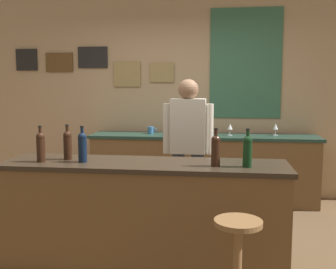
{
  "coord_description": "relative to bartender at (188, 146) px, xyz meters",
  "views": [
    {
      "loc": [
        0.63,
        -3.64,
        1.57
      ],
      "look_at": [
        0.09,
        0.45,
        1.05
      ],
      "focal_mm": 42.89,
      "sensor_mm": 36.0,
      "label": 1
    }
  ],
  "objects": [
    {
      "name": "wine_bottle_e",
      "position": [
        0.54,
        -0.95,
        0.12
      ],
      "size": [
        0.07,
        0.07,
        0.31
      ],
      "color": "black",
      "rests_on": "bar_counter"
    },
    {
      "name": "wine_bottle_a",
      "position": [
        -1.16,
        -0.96,
        0.12
      ],
      "size": [
        0.07,
        0.07,
        0.31
      ],
      "color": "black",
      "rests_on": "bar_counter"
    },
    {
      "name": "bar_stool",
      "position": [
        0.46,
        -1.52,
        -0.48
      ],
      "size": [
        0.32,
        0.32,
        0.68
      ],
      "color": "brown",
      "rests_on": "ground_plane"
    },
    {
      "name": "ground_plane",
      "position": [
        -0.3,
        -0.47,
        -0.94
      ],
      "size": [
        10.0,
        10.0,
        0.0
      ],
      "primitive_type": "plane",
      "color": "brown"
    },
    {
      "name": "wine_glass_e",
      "position": [
        1.05,
        1.27,
        0.07
      ],
      "size": [
        0.07,
        0.07,
        0.16
      ],
      "color": "silver",
      "rests_on": "side_counter"
    },
    {
      "name": "wine_bottle_b",
      "position": [
        -0.97,
        -0.83,
        0.12
      ],
      "size": [
        0.07,
        0.07,
        0.31
      ],
      "color": "black",
      "rests_on": "bar_counter"
    },
    {
      "name": "wine_bottle_c",
      "position": [
        -0.81,
        -0.93,
        0.12
      ],
      "size": [
        0.07,
        0.07,
        0.31
      ],
      "color": "black",
      "rests_on": "bar_counter"
    },
    {
      "name": "wine_glass_d",
      "position": [
        0.46,
        1.2,
        0.07
      ],
      "size": [
        0.07,
        0.07,
        0.16
      ],
      "color": "silver",
      "rests_on": "side_counter"
    },
    {
      "name": "wine_glass_a",
      "position": [
        -0.37,
        1.14,
        0.07
      ],
      "size": [
        0.07,
        0.07,
        0.16
      ],
      "color": "silver",
      "rests_on": "side_counter"
    },
    {
      "name": "bartender",
      "position": [
        0.0,
        0.0,
        0.0
      ],
      "size": [
        0.52,
        0.21,
        1.62
      ],
      "color": "#384766",
      "rests_on": "ground_plane"
    },
    {
      "name": "side_counter",
      "position": [
        0.1,
        1.18,
        -0.48
      ],
      "size": [
        3.01,
        0.56,
        0.9
      ],
      "color": "brown",
      "rests_on": "ground_plane"
    },
    {
      "name": "wine_glass_c",
      "position": [
        0.05,
        1.21,
        0.07
      ],
      "size": [
        0.07,
        0.07,
        0.16
      ],
      "color": "silver",
      "rests_on": "side_counter"
    },
    {
      "name": "bar_counter",
      "position": [
        -0.3,
        -0.87,
        -0.47
      ],
      "size": [
        2.39,
        0.6,
        0.92
      ],
      "color": "brown",
      "rests_on": "ground_plane"
    },
    {
      "name": "back_wall",
      "position": [
        -0.28,
        1.56,
        0.48
      ],
      "size": [
        6.0,
        0.09,
        2.8
      ],
      "color": "tan",
      "rests_on": "ground_plane"
    },
    {
      "name": "wine_glass_b",
      "position": [
        -0.25,
        1.11,
        0.07
      ],
      "size": [
        0.07,
        0.07,
        0.16
      ],
      "color": "silver",
      "rests_on": "side_counter"
    },
    {
      "name": "wine_bottle_d",
      "position": [
        0.3,
        -0.95,
        0.12
      ],
      "size": [
        0.07,
        0.07,
        0.31
      ],
      "color": "black",
      "rests_on": "bar_counter"
    },
    {
      "name": "coffee_mug",
      "position": [
        -0.61,
        1.24,
        0.01
      ],
      "size": [
        0.12,
        0.08,
        0.09
      ],
      "color": "#336699",
      "rests_on": "side_counter"
    }
  ]
}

